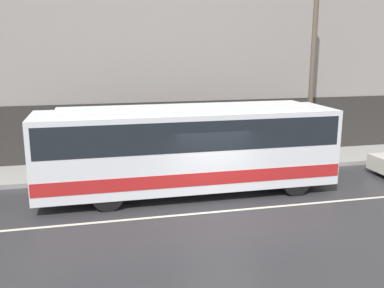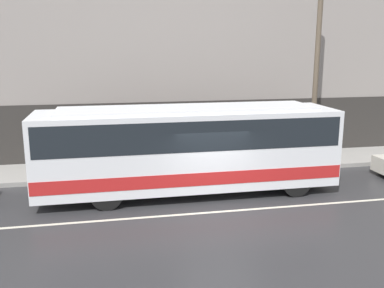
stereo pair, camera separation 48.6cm
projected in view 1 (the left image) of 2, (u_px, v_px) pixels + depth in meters
name	position (u px, v px, depth m)	size (l,w,h in m)	color
ground_plane	(220.00, 212.00, 13.98)	(60.00, 60.00, 0.00)	#2D2D30
sidewalk	(185.00, 166.00, 19.10)	(60.00, 2.83, 0.18)	gray
building_facade	(177.00, 42.00, 19.39)	(60.00, 0.35, 11.41)	gray
lane_stripe	(220.00, 211.00, 13.97)	(54.00, 0.14, 0.01)	beige
transit_bus	(188.00, 146.00, 15.40)	(10.70, 2.58, 3.18)	silver
utility_pole_near	(313.00, 65.00, 18.76)	(0.22, 0.22, 8.59)	brown
pedestrian_waiting	(172.00, 143.00, 19.78)	(0.36, 0.36, 1.60)	#333338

